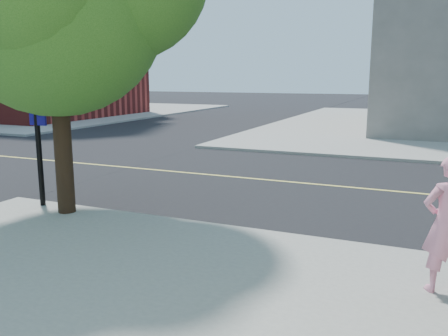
% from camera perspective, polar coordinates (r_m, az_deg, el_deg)
% --- Properties ---
extents(ground, '(140.00, 140.00, 0.00)m').
position_cam_1_polar(ground, '(11.31, -19.83, -4.37)').
color(ground, black).
rests_on(ground, ground).
extents(road_ew, '(140.00, 9.00, 0.01)m').
position_cam_1_polar(road_ew, '(14.80, -7.91, -0.27)').
color(road_ew, black).
rests_on(road_ew, ground).
extents(sidewalk_nw, '(26.00, 25.00, 0.12)m').
position_cam_1_polar(sidewalk_nw, '(42.50, -22.83, 6.33)').
color(sidewalk_nw, gray).
rests_on(sidewalk_nw, ground).
extents(church, '(15.20, 12.00, 14.40)m').
position_cam_1_polar(church, '(38.07, -24.32, 16.55)').
color(church, maroon).
rests_on(church, sidewalk_nw).
extents(man_on_phone, '(0.78, 0.68, 1.80)m').
position_cam_1_polar(man_on_phone, '(6.69, 25.12, -6.10)').
color(man_on_phone, pink).
rests_on(man_on_phone, sidewalk_se).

